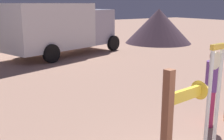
% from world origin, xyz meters
% --- Properties ---
extents(standing_clock, '(0.41, 0.13, 2.10)m').
position_xyz_m(standing_clock, '(0.99, 1.81, 1.25)').
color(standing_clock, white).
rests_on(standing_clock, ground_plane).
extents(arrow_sign, '(0.90, 0.27, 2.07)m').
position_xyz_m(arrow_sign, '(-0.76, 0.98, 1.35)').
color(arrow_sign, brown).
rests_on(arrow_sign, ground_plane).
extents(person_near_clock, '(0.34, 0.34, 1.77)m').
position_xyz_m(person_near_clock, '(1.98, 2.55, 0.99)').
color(person_near_clock, '#BC2F60').
rests_on(person_near_clock, ground_plane).
extents(box_truck_near, '(7.02, 4.20, 2.80)m').
position_xyz_m(box_truck_near, '(2.79, 12.93, 1.56)').
color(box_truck_near, white).
rests_on(box_truck_near, ground_plane).
extents(dome_tent, '(4.72, 4.72, 2.44)m').
position_xyz_m(dome_tent, '(10.64, 13.67, 1.22)').
color(dome_tent, '#4D3846').
rests_on(dome_tent, ground_plane).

